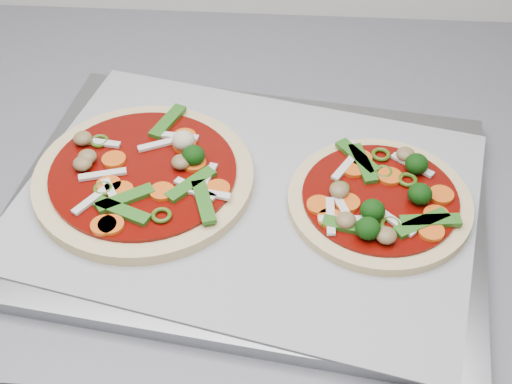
{
  "coord_description": "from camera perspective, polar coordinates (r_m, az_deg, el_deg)",
  "views": [
    {
      "loc": [
        -0.31,
        0.7,
        1.43
      ],
      "look_at": [
        -0.34,
        1.21,
        0.93
      ],
      "focal_mm": 50.0,
      "sensor_mm": 36.0,
      "label": 1
    }
  ],
  "objects": [
    {
      "name": "baking_tray",
      "position": [
        0.73,
        -0.62,
        -0.86
      ],
      "size": [
        0.51,
        0.41,
        0.02
      ],
      "primitive_type": "cube",
      "rotation": [
        0.0,
        0.0,
        -0.14
      ],
      "color": "gray",
      "rests_on": "countertop"
    },
    {
      "name": "parchment",
      "position": [
        0.72,
        -0.62,
        -0.37
      ],
      "size": [
        0.51,
        0.42,
        0.0
      ],
      "primitive_type": "cube",
      "rotation": [
        0.0,
        0.0,
        -0.22
      ],
      "color": "#99989E",
      "rests_on": "baking_tray"
    },
    {
      "name": "pizza_left",
      "position": [
        0.74,
        -8.9,
        1.31
      ],
      "size": [
        0.28,
        0.28,
        0.04
      ],
      "rotation": [
        0.0,
        0.0,
        -0.3
      ],
      "color": "#D2B57F",
      "rests_on": "parchment"
    },
    {
      "name": "pizza_right",
      "position": [
        0.72,
        9.91,
        -0.62
      ],
      "size": [
        0.2,
        0.2,
        0.03
      ],
      "rotation": [
        0.0,
        0.0,
        -0.13
      ],
      "color": "#D2B57F",
      "rests_on": "parchment"
    }
  ]
}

